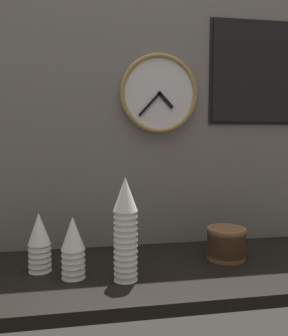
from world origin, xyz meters
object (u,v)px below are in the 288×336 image
at_px(cup_stack_left, 39,242).
at_px(menu_board, 265,73).
at_px(cup_stack_center, 125,229).
at_px(cup_stack_center_left, 73,247).
at_px(wall_clock, 159,94).
at_px(bowl_stack_right, 226,243).

xyz_separation_m(cup_stack_left, menu_board, (0.92, 0.22, 0.62)).
relative_size(cup_stack_left, cup_stack_center, 0.61).
distance_m(cup_stack_center_left, wall_clock, 0.69).
bearing_deg(cup_stack_center_left, bowl_stack_right, 8.05).
height_order(cup_stack_center_left, cup_stack_center, cup_stack_center).
bearing_deg(cup_stack_center, cup_stack_center_left, 164.21).
xyz_separation_m(bowl_stack_right, wall_clock, (-0.21, 0.21, 0.56)).
bearing_deg(wall_clock, bowl_stack_right, -44.34).
height_order(cup_stack_left, menu_board, menu_board).
distance_m(cup_stack_center_left, bowl_stack_right, 0.56).
bearing_deg(cup_stack_center_left, menu_board, 20.12).
distance_m(cup_stack_center_left, menu_board, 1.06).
height_order(cup_stack_left, bowl_stack_right, cup_stack_left).
bearing_deg(cup_stack_center, cup_stack_left, 156.18).
xyz_separation_m(cup_stack_left, cup_stack_center_left, (0.11, -0.08, 0.00)).
bearing_deg(menu_board, cup_stack_left, -166.59).
height_order(bowl_stack_right, wall_clock, wall_clock).
height_order(bowl_stack_right, menu_board, menu_board).
relative_size(wall_clock, menu_board, 0.65).
distance_m(bowl_stack_right, menu_board, 0.74).
xyz_separation_m(cup_stack_center, menu_board, (0.64, 0.34, 0.55)).
height_order(cup_stack_left, cup_stack_center, cup_stack_center).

